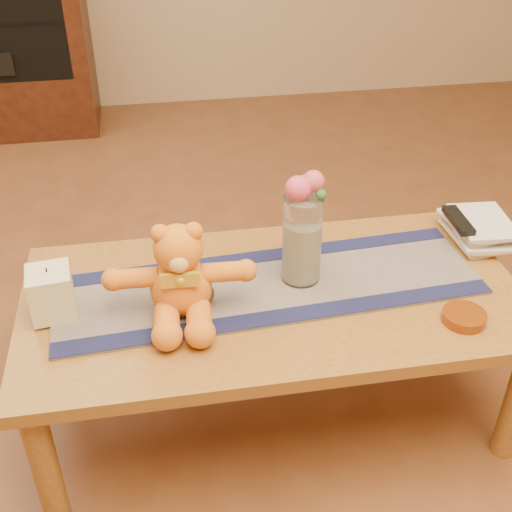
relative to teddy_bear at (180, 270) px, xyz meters
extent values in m
plane|color=#5A3119|center=(0.26, 0.04, -0.58)|extent=(5.50, 5.50, 0.00)
cube|color=brown|center=(0.26, 0.04, -0.15)|extent=(1.40, 0.70, 0.04)
cylinder|color=brown|center=(-0.38, -0.25, -0.38)|extent=(0.07, 0.07, 0.41)
cylinder|color=brown|center=(-0.38, 0.33, -0.38)|extent=(0.07, 0.07, 0.41)
cylinder|color=brown|center=(0.90, 0.33, -0.38)|extent=(0.07, 0.07, 0.41)
cube|color=#18163F|center=(0.25, 0.07, -0.13)|extent=(1.22, 0.42, 0.01)
cube|color=#151840|center=(0.26, -0.08, -0.13)|extent=(1.20, 0.13, 0.00)
cube|color=#151840|center=(0.24, 0.21, -0.13)|extent=(1.20, 0.13, 0.00)
cube|color=beige|center=(-0.34, 0.04, -0.06)|extent=(0.12, 0.12, 0.13)
cylinder|color=black|center=(-0.34, 0.04, 0.01)|extent=(0.00, 0.00, 0.01)
cylinder|color=silver|center=(0.34, 0.09, 0.00)|extent=(0.11, 0.11, 0.26)
cylinder|color=beige|center=(0.34, 0.09, -0.04)|extent=(0.09, 0.09, 0.18)
sphere|color=#CE485A|center=(0.32, 0.08, 0.17)|extent=(0.07, 0.07, 0.07)
sphere|color=#CE485A|center=(0.37, 0.09, 0.18)|extent=(0.06, 0.06, 0.06)
sphere|color=#445294|center=(0.35, 0.12, 0.16)|extent=(0.04, 0.04, 0.04)
sphere|color=#445294|center=(0.31, 0.11, 0.15)|extent=(0.04, 0.04, 0.04)
sphere|color=#33662D|center=(0.38, 0.07, 0.15)|extent=(0.03, 0.03, 0.03)
sphere|color=#4A3618|center=(0.06, 0.01, -0.09)|extent=(0.08, 0.08, 0.07)
imported|color=beige|center=(0.86, 0.20, -0.12)|extent=(0.17, 0.23, 0.02)
imported|color=beige|center=(0.87, 0.20, -0.10)|extent=(0.19, 0.24, 0.02)
imported|color=beige|center=(0.86, 0.21, -0.09)|extent=(0.18, 0.23, 0.02)
imported|color=beige|center=(0.87, 0.20, -0.07)|extent=(0.18, 0.24, 0.02)
cube|color=black|center=(0.86, 0.19, -0.05)|extent=(0.05, 0.16, 0.02)
cylinder|color=#BF5914|center=(0.73, -0.17, -0.12)|extent=(0.15, 0.15, 0.03)
camera|label=1|loc=(-0.04, -1.39, 0.97)|focal=45.73mm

